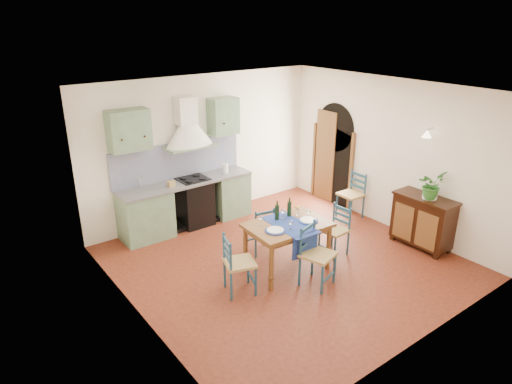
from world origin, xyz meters
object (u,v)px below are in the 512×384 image
at_px(chair_near, 316,255).
at_px(potted_plant, 431,185).
at_px(dining_table, 288,229).
at_px(sideboard, 423,220).

height_order(chair_near, potted_plant, potted_plant).
distance_m(dining_table, potted_plant, 2.57).
height_order(sideboard, potted_plant, potted_plant).
bearing_deg(dining_table, potted_plant, -20.25).
relative_size(chair_near, sideboard, 0.91).
distance_m(chair_near, sideboard, 2.33).
bearing_deg(sideboard, chair_near, 174.16).
bearing_deg(potted_plant, chair_near, 172.45).
relative_size(dining_table, potted_plant, 2.71).
bearing_deg(dining_table, sideboard, -18.69).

